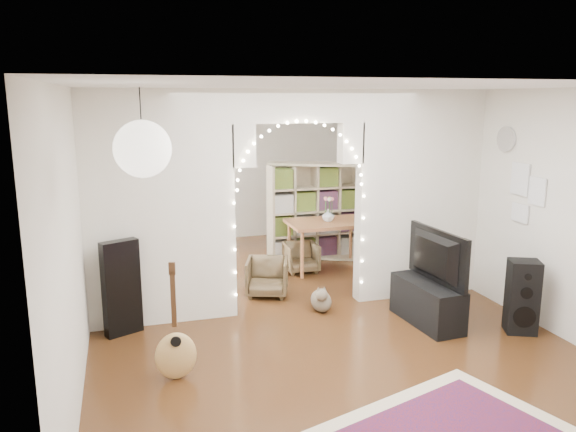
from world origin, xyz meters
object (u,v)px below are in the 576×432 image
object	(u,v)px
media_console	(427,303)
dining_table	(328,226)
dining_chair_left	(267,277)
bookcase	(315,210)
dining_chair_right	(301,257)
acoustic_guitar	(175,337)
floor_speaker	(522,297)

from	to	relation	value
media_console	dining_table	size ratio (longest dim) A/B	0.83
media_console	dining_chair_left	xyz separation A→B (m)	(-1.55, 1.46, 0.00)
media_console	bookcase	size ratio (longest dim) A/B	0.64
dining_chair_left	dining_chair_right	size ratio (longest dim) A/B	1.12
media_console	acoustic_guitar	bearing A→B (deg)	-174.10
acoustic_guitar	floor_speaker	bearing A→B (deg)	13.86
acoustic_guitar	dining_table	xyz separation A→B (m)	(2.58, 2.84, 0.26)
floor_speaker	dining_table	size ratio (longest dim) A/B	0.69
acoustic_guitar	floor_speaker	xyz separation A→B (m)	(3.83, -0.01, -0.01)
bookcase	dining_chair_right	world-z (taller)	bookcase
bookcase	dining_table	bearing A→B (deg)	-68.66
acoustic_guitar	dining_table	size ratio (longest dim) A/B	0.80
dining_chair_right	floor_speaker	bearing A→B (deg)	-58.21
bookcase	dining_chair_right	size ratio (longest dim) A/B	3.19
acoustic_guitar	bookcase	xyz separation A→B (m)	(2.61, 3.55, 0.36)
bookcase	dining_chair_right	bearing A→B (deg)	-98.58
acoustic_guitar	dining_chair_left	size ratio (longest dim) A/B	1.76
floor_speaker	media_console	xyz separation A→B (m)	(-0.88, 0.53, -0.17)
acoustic_guitar	dining_chair_right	bearing A→B (deg)	66.78
acoustic_guitar	dining_chair_right	xyz separation A→B (m)	(2.15, 2.83, -0.20)
dining_table	dining_chair_left	size ratio (longest dim) A/B	2.19
acoustic_guitar	floor_speaker	world-z (taller)	acoustic_guitar
acoustic_guitar	media_console	bearing A→B (deg)	24.00
bookcase	dining_table	xyz separation A→B (m)	(-0.03, -0.72, -0.10)
bookcase	acoustic_guitar	bearing A→B (deg)	-102.36
floor_speaker	dining_chair_left	size ratio (longest dim) A/B	1.52
media_console	dining_table	distance (m)	2.39
dining_chair_left	dining_chair_right	world-z (taller)	dining_chair_left
floor_speaker	dining_table	world-z (taller)	floor_speaker
floor_speaker	bookcase	distance (m)	3.78
media_console	dining_table	bearing A→B (deg)	94.94
acoustic_guitar	bookcase	world-z (taller)	bookcase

